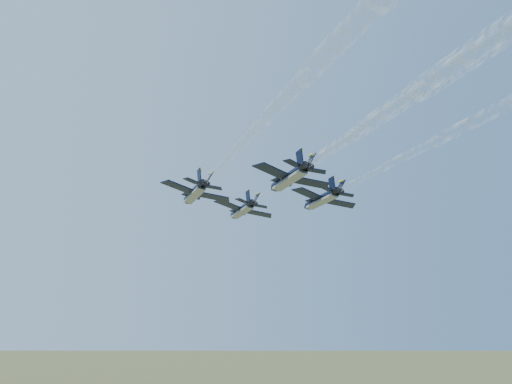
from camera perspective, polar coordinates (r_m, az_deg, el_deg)
name	(u,v)px	position (r m, az deg, el deg)	size (l,w,h in m)	color
jet_lead	(242,210)	(110.33, -1.41, -1.80)	(11.48, 15.37, 3.98)	black
jet_left	(195,193)	(94.27, -6.15, -0.09)	(11.48, 15.37, 3.98)	black
jet_right	(321,199)	(100.00, 6.55, -0.73)	(11.48, 15.37, 3.98)	black
jet_slot	(289,178)	(83.06, 3.31, 1.41)	(11.48, 15.37, 3.98)	black
smoke_trail_lead	(378,134)	(63.58, 12.11, 5.70)	(12.96, 66.22, 2.79)	white
smoke_trail_left	(330,71)	(46.73, 7.40, 11.91)	(12.96, 66.22, 2.79)	white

